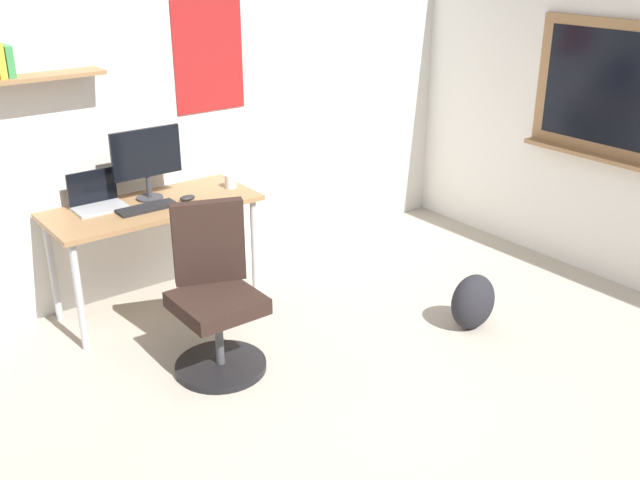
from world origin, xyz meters
The scene contains 10 objects.
ground_plane centered at (0.00, 0.00, 0.00)m, with size 5.20×5.20×0.00m, color #ADA393.
wall_back centered at (0.00, 2.45, 1.30)m, with size 5.00×0.30×2.60m.
desk centered at (-0.35, 2.08, 0.64)m, with size 1.33×0.58×0.73m.
office_chair centered at (-0.40, 1.22, 0.41)m, with size 0.53×0.55×0.95m.
laptop centered at (-0.65, 2.22, 0.78)m, with size 0.31×0.21×0.23m.
monitor_primary centered at (-0.32, 2.17, 1.00)m, with size 0.46×0.17×0.46m.
keyboard centered at (-0.42, 2.01, 0.74)m, with size 0.37×0.13×0.02m, color black.
computer_mouse centered at (-0.14, 2.01, 0.74)m, with size 0.10×0.06×0.03m, color #262628.
coffee_mug centered at (0.21, 2.06, 0.77)m, with size 0.08×0.08×0.09m, color silver.
backpack centered at (1.08, 0.63, 0.18)m, with size 0.32×0.22×0.36m, color #232328.
Camera 1 is at (-2.14, -2.03, 2.30)m, focal length 41.01 mm.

